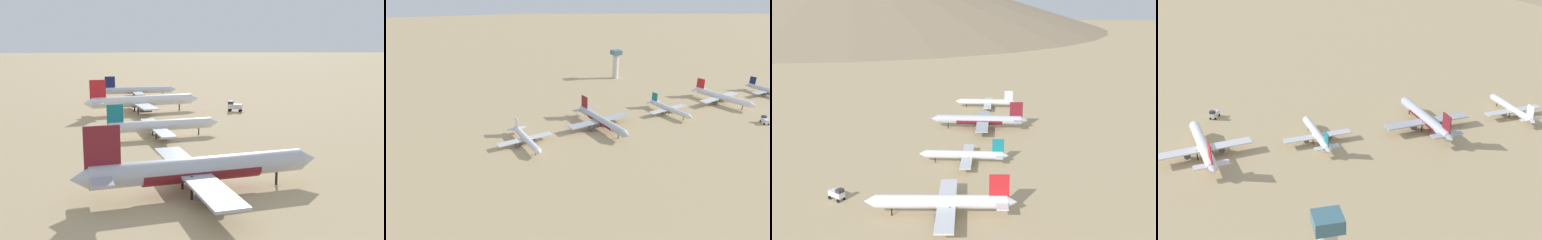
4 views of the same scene
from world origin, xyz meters
TOP-DOWN VIEW (x-y plane):
  - ground_plane at (0.00, 0.00)m, footprint 1800.00×1800.00m
  - parked_jet_0 at (2.84, -85.53)m, footprint 32.58×26.55m
  - parked_jet_1 at (-0.02, -44.73)m, footprint 44.50×36.28m
  - parked_jet_2 at (-1.43, 0.78)m, footprint 33.14×27.02m
  - parked_jet_3 at (-3.00, 43.60)m, footprint 43.20×35.36m
  - service_truck at (31.02, 39.26)m, footprint 5.70×4.62m

SIDE VIEW (x-z plane):
  - ground_plane at x=0.00m, z-range 0.00..0.00m
  - service_truck at x=31.02m, z-range 0.13..4.03m
  - parked_jet_0 at x=2.84m, z-range -1.53..7.86m
  - parked_jet_2 at x=-1.43m, z-range -1.56..8.00m
  - parked_jet_3 at x=-3.00m, z-range -2.04..10.46m
  - parked_jet_1 at x=-0.02m, z-range -2.15..10.69m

